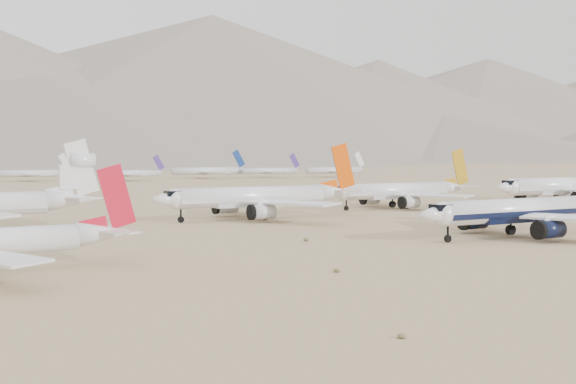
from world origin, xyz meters
The scene contains 8 objects.
ground centered at (0.00, 0.00, 0.00)m, with size 7000.00×7000.00×0.00m, color #8E6F52.
main_airliner centered at (7.70, 0.99, 4.57)m, with size 47.13×46.03×16.63m.
row2_navy_widebody centered at (83.02, 52.78, 5.29)m, with size 53.22×52.04×18.93m.
row2_gold_tail centered at (31.58, 65.20, 4.59)m, with size 46.14×45.12×16.43m.
row2_orange_tail centered at (-16.98, 55.97, 4.90)m, with size 48.99×47.93×17.48m.
distant_storage_row centered at (-21.55, 304.98, 4.39)m, with size 475.95×63.46×15.29m.
foothills centered at (526.68, 1100.00, 67.15)m, with size 4637.50×1395.00×155.00m.
desert_scrub centered at (-20.73, -21.89, 0.28)m, with size 233.60×121.67×0.63m.
Camera 1 is at (-94.27, -88.56, 14.66)m, focal length 45.00 mm.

